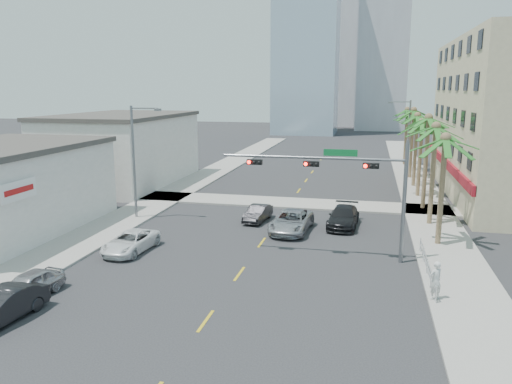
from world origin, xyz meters
TOP-DOWN VIEW (x-y plane):
  - ground at (0.00, 0.00)m, footprint 260.00×260.00m
  - sidewalk_right at (12.00, 20.00)m, footprint 4.00×120.00m
  - sidewalk_left at (-12.00, 20.00)m, footprint 4.00×120.00m
  - sidewalk_cross at (0.00, 22.00)m, footprint 80.00×4.00m
  - building_left_far at (-19.50, 28.00)m, footprint 11.00×18.00m
  - tower_far_left at (-8.00, 95.00)m, footprint 14.00×14.00m
  - tower_far_right at (9.00, 110.00)m, footprint 12.00×12.00m
  - tower_far_center at (-3.00, 125.00)m, footprint 16.00×16.00m
  - traffic_signal_mast at (5.78, 7.95)m, footprint 11.12×0.54m
  - palm_tree_0 at (11.60, 12.00)m, footprint 4.80×4.80m
  - palm_tree_1 at (11.60, 17.20)m, footprint 4.80×4.80m
  - palm_tree_2 at (11.60, 22.40)m, footprint 4.80×4.80m
  - palm_tree_3 at (11.60, 27.60)m, footprint 4.80×4.80m
  - palm_tree_4 at (11.60, 32.80)m, footprint 4.80×4.80m
  - palm_tree_5 at (11.60, 38.00)m, footprint 4.80×4.80m
  - palm_tree_6 at (11.60, 43.20)m, footprint 4.80×4.80m
  - palm_tree_7 at (11.60, 48.40)m, footprint 4.80×4.80m
  - streetlight_left at (-11.00, 14.00)m, footprint 2.55×0.25m
  - streetlight_right at (11.00, 38.00)m, footprint 2.55×0.25m
  - guardrail at (10.30, 6.00)m, footprint 0.08×8.08m
  - car_parked_near at (-9.40, -1.57)m, footprint 2.11×4.14m
  - car_parked_mid at (-8.88, -4.06)m, footprint 2.01×4.57m
  - car_parked_far at (-7.80, 6.25)m, footprint 2.49×4.83m
  - car_lane_left at (-1.50, 15.44)m, footprint 1.77×3.96m
  - car_lane_center at (1.55, 13.11)m, footprint 2.91×5.68m
  - car_lane_right at (5.18, 15.34)m, footprint 2.40×5.29m
  - pedestrian at (10.30, 2.50)m, footprint 0.84×0.78m

SIDE VIEW (x-z plane):
  - ground at x=0.00m, z-range 0.00..0.00m
  - sidewalk_right at x=12.00m, z-range 0.00..0.15m
  - sidewalk_left at x=-12.00m, z-range 0.00..0.15m
  - sidewalk_cross at x=0.00m, z-range 0.00..0.15m
  - car_lane_left at x=-1.50m, z-range 0.00..1.26m
  - car_parked_far at x=-7.80m, z-range 0.00..1.30m
  - guardrail at x=10.30m, z-range 0.17..1.17m
  - car_parked_near at x=-9.40m, z-range 0.00..1.35m
  - car_parked_mid at x=-8.88m, z-range 0.00..1.46m
  - car_lane_right at x=5.18m, z-range 0.00..1.50m
  - car_lane_center at x=1.55m, z-range 0.00..1.53m
  - pedestrian at x=10.30m, z-range 0.15..2.09m
  - building_left_far at x=-19.50m, z-range 0.00..7.20m
  - streetlight_left at x=-11.00m, z-range 0.56..9.56m
  - streetlight_right at x=11.00m, z-range 0.56..9.56m
  - traffic_signal_mast at x=5.78m, z-range 1.46..8.66m
  - palm_tree_0 at x=11.60m, z-range 3.18..10.98m
  - palm_tree_3 at x=11.60m, z-range 3.18..10.98m
  - palm_tree_6 at x=11.60m, z-range 3.18..10.98m
  - palm_tree_1 at x=11.60m, z-range 3.35..11.51m
  - palm_tree_4 at x=11.60m, z-range 3.35..11.51m
  - palm_tree_7 at x=11.60m, z-range 3.35..11.51m
  - palm_tree_2 at x=11.60m, z-range 3.52..12.04m
  - palm_tree_5 at x=11.60m, z-range 3.52..12.04m
  - tower_far_center at x=-3.00m, z-range 0.00..42.00m
  - tower_far_left at x=-8.00m, z-range 0.00..48.00m
  - tower_far_right at x=9.00m, z-range 0.00..60.00m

